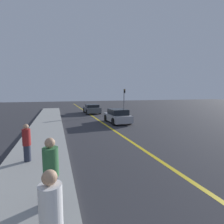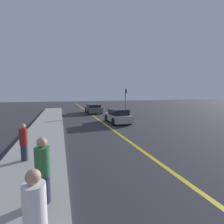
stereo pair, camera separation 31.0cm
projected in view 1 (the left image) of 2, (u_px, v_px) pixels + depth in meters
road_center_line at (103, 123)px, 16.94m from camera, size 0.20×60.00×0.01m
sidewalk_left at (46, 127)px, 14.81m from camera, size 2.67×34.81×0.13m
car_near_right_lane at (117, 116)px, 17.15m from camera, size 1.91×3.87×1.37m
car_ahead_center at (92, 109)px, 24.97m from camera, size 2.01×4.06×1.28m
pedestrian_mid_group at (51, 223)px, 2.71m from camera, size 0.36×0.36×1.73m
pedestrian_far_standing at (51, 171)px, 4.48m from camera, size 0.40×0.40×1.74m
pedestrian_by_sign at (27, 143)px, 7.25m from camera, size 0.33×0.33×1.58m
traffic_light at (124, 98)px, 24.35m from camera, size 0.18×0.40×3.42m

